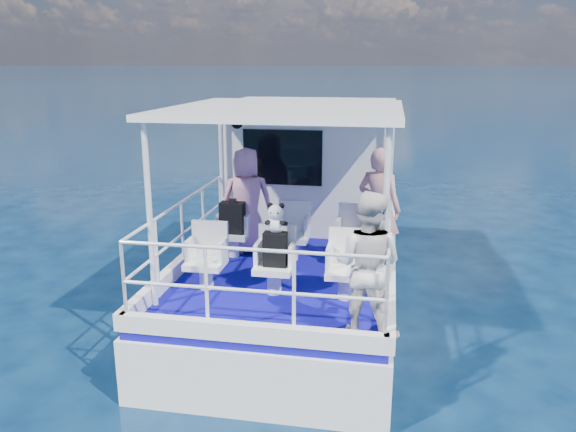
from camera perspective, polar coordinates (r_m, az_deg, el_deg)
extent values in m
plane|color=#061833|center=(8.57, 0.16, -10.54)|extent=(2000.00, 2000.00, 0.00)
cube|color=white|center=(9.46, 1.24, -7.95)|extent=(3.00, 7.00, 1.60)
cube|color=#0D0877|center=(9.16, 1.27, -3.06)|extent=(2.90, 6.90, 0.10)
cube|color=white|center=(10.13, 2.48, 5.42)|extent=(2.85, 2.00, 2.20)
cube|color=white|center=(7.54, -0.10, 10.79)|extent=(3.00, 3.20, 0.08)
cylinder|color=white|center=(6.71, -13.88, -0.11)|extent=(0.07, 0.07, 2.20)
cylinder|color=white|center=(6.14, 9.81, -1.31)|extent=(0.07, 0.07, 2.20)
cylinder|color=white|center=(9.36, -6.70, 4.51)|extent=(0.07, 0.07, 2.20)
cylinder|color=white|center=(8.96, 10.10, 3.90)|extent=(0.07, 0.07, 2.20)
cube|color=white|center=(8.53, -5.56, -2.83)|extent=(0.48, 0.46, 0.38)
cube|color=white|center=(8.34, 0.41, -3.19)|extent=(0.48, 0.46, 0.38)
cube|color=white|center=(8.24, 6.60, -3.52)|extent=(0.48, 0.46, 0.38)
cube|color=white|center=(7.36, -8.32, -5.90)|extent=(0.48, 0.46, 0.38)
cube|color=white|center=(7.14, -1.41, -6.43)|extent=(0.48, 0.46, 0.38)
cube|color=white|center=(7.02, 5.86, -6.89)|extent=(0.48, 0.46, 0.38)
imported|color=#C680A1|center=(8.53, -4.21, 1.53)|extent=(0.71, 0.61, 1.62)
imported|color=pink|center=(7.93, 9.21, 0.73)|extent=(0.74, 0.62, 1.73)
imported|color=silver|center=(5.95, 8.04, -4.92)|extent=(0.89, 0.77, 1.58)
cube|color=black|center=(8.36, -5.67, -0.17)|extent=(0.36, 0.20, 0.47)
cube|color=black|center=(6.97, -1.31, -3.40)|extent=(0.29, 0.16, 0.43)
cube|color=black|center=(8.27, -5.64, 1.57)|extent=(0.11, 0.06, 0.06)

